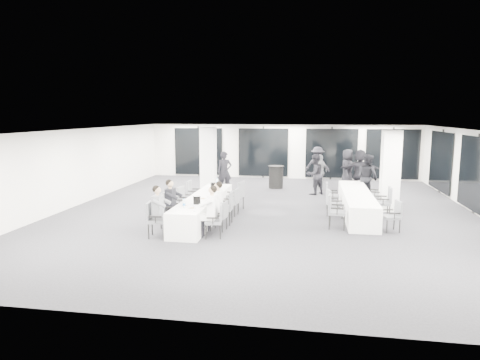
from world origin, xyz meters
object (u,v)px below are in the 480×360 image
(standing_guest_d, at_px, (320,170))
(standing_guest_h, at_px, (368,174))
(chair_main_left_near, at_px, (154,217))
(chair_side_left_mid, at_px, (332,202))
(standing_guest_a, at_px, (225,169))
(banquet_table_side, at_px, (357,203))
(chair_main_left_second, at_px, (167,208))
(chair_main_right_near, at_px, (216,219))
(standing_guest_e, at_px, (347,166))
(chair_side_right_near, at_px, (394,214))
(chair_side_left_near, at_px, (334,209))
(chair_main_left_far, at_px, (193,192))
(standing_guest_c, at_px, (318,163))
(standing_guest_f, at_px, (360,167))
(chair_main_right_second, at_px, (221,214))
(chair_side_left_far, at_px, (330,193))
(chair_side_right_mid, at_px, (385,200))
(chair_main_left_fourth, at_px, (185,198))
(chair_main_right_mid, at_px, (227,206))
(chair_main_right_far, at_px, (238,194))
(ice_bucket_near, at_px, (197,200))
(cocktail_table, at_px, (276,177))
(chair_side_right_far, at_px, (378,193))
(ice_bucket_far, at_px, (214,186))
(chair_main_right_fourth, at_px, (233,200))
(chair_main_left_mid, at_px, (176,204))
(standing_guest_b, at_px, (315,172))
(banquet_table_main, at_px, (204,208))

(standing_guest_d, distance_m, standing_guest_h, 2.84)
(chair_main_left_near, bearing_deg, chair_side_left_mid, 114.44)
(standing_guest_d, bearing_deg, standing_guest_a, -34.30)
(banquet_table_side, relative_size, chair_main_left_second, 4.94)
(chair_main_right_near, xyz_separation_m, standing_guest_a, (-1.16, 6.86, 0.46))
(chair_main_right_near, distance_m, standing_guest_e, 9.45)
(chair_main_left_second, bearing_deg, chair_side_right_near, 95.15)
(chair_side_left_near, bearing_deg, standing_guest_a, -135.75)
(banquet_table_side, bearing_deg, chair_main_left_far, 178.46)
(chair_main_left_near, height_order, chair_main_right_near, chair_main_left_near)
(standing_guest_c, distance_m, standing_guest_f, 2.60)
(chair_main_right_second, xyz_separation_m, chair_side_left_far, (3.24, 3.62, 0.04))
(chair_main_right_second, distance_m, standing_guest_e, 8.84)
(standing_guest_d, bearing_deg, standing_guest_f, 124.92)
(chair_main_left_far, bearing_deg, chair_side_right_mid, 86.34)
(chair_main_left_fourth, bearing_deg, chair_side_left_near, 86.73)
(chair_side_left_far, bearing_deg, standing_guest_e, 169.70)
(chair_main_left_far, height_order, chair_main_right_mid, chair_main_right_mid)
(chair_main_right_far, xyz_separation_m, ice_bucket_near, (-0.74, -2.71, 0.29))
(chair_main_right_far, height_order, chair_side_left_mid, chair_main_right_far)
(ice_bucket_near, bearing_deg, cocktail_table, 77.04)
(chair_main_left_far, bearing_deg, standing_guest_d, 135.72)
(chair_side_left_mid, xyz_separation_m, chair_side_right_far, (1.66, 1.76, 0.02))
(chair_side_left_near, bearing_deg, chair_main_right_far, -116.16)
(chair_main_right_mid, relative_size, chair_side_right_far, 1.06)
(chair_side_right_far, relative_size, standing_guest_h, 0.46)
(chair_main_left_fourth, bearing_deg, chair_main_right_mid, 65.17)
(chair_main_right_second, height_order, chair_side_left_far, chair_side_left_far)
(chair_side_right_near, bearing_deg, chair_main_left_second, 81.82)
(ice_bucket_near, bearing_deg, standing_guest_c, 68.71)
(chair_main_left_near, distance_m, chair_main_right_far, 4.06)
(ice_bucket_far, bearing_deg, chair_side_left_far, 15.72)
(chair_side_right_near, bearing_deg, chair_main_right_fourth, 63.12)
(chair_main_left_mid, xyz_separation_m, chair_main_left_far, (-0.00, 2.00, 0.02))
(chair_side_left_near, distance_m, standing_guest_b, 5.36)
(ice_bucket_near, bearing_deg, chair_main_left_fourth, 116.81)
(banquet_table_main, bearing_deg, standing_guest_f, 48.31)
(cocktail_table, relative_size, chair_main_right_far, 1.01)
(chair_main_left_far, height_order, ice_bucket_near, ice_bucket_near)
(banquet_table_side, height_order, chair_main_left_fourth, chair_main_left_fourth)
(banquet_table_side, xyz_separation_m, standing_guest_f, (0.57, 4.57, 0.66))
(chair_main_right_far, xyz_separation_m, standing_guest_d, (2.93, 4.68, 0.31))
(chair_main_left_fourth, height_order, standing_guest_e, standing_guest_e)
(standing_guest_b, bearing_deg, standing_guest_f, 169.76)
(standing_guest_e, bearing_deg, chair_main_right_fourth, 159.49)
(chair_main_left_far, xyz_separation_m, chair_main_right_mid, (1.67, -2.16, 0.02))
(chair_main_left_far, bearing_deg, chair_side_left_mid, 81.87)
(chair_side_right_near, bearing_deg, standing_guest_h, -11.00)
(chair_main_right_mid, bearing_deg, chair_main_left_near, 134.60)
(chair_side_left_far, height_order, standing_guest_c, standing_guest_c)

